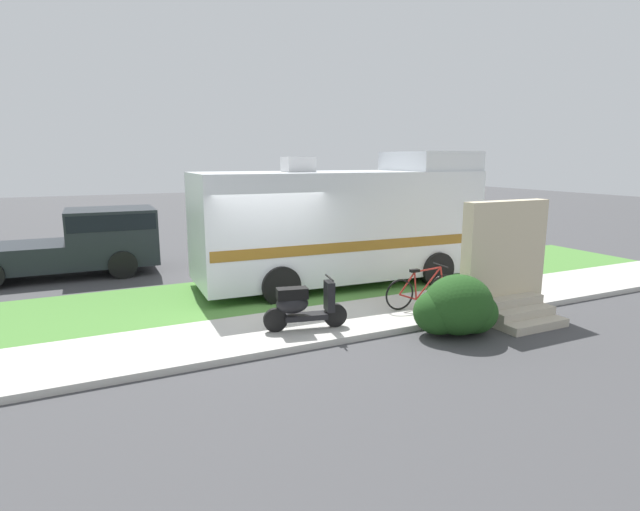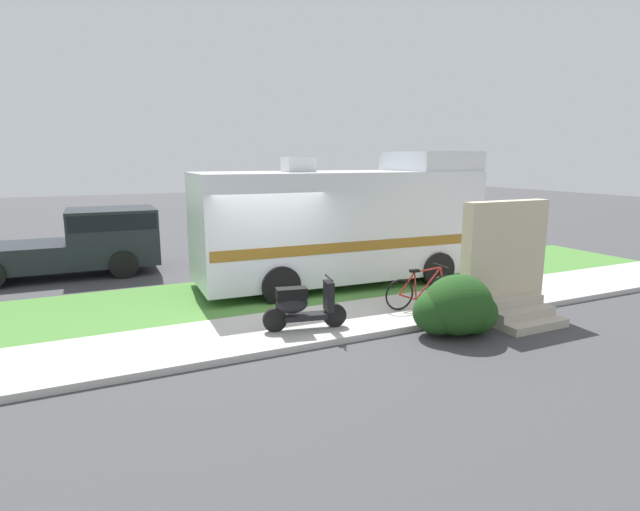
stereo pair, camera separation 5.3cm
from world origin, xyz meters
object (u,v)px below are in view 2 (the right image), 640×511
at_px(pickup_truck_near, 82,240).
at_px(bottle_green, 448,301).
at_px(motorhome_rv, 343,223).
at_px(bicycle, 422,290).
at_px(scooter, 302,305).

height_order(pickup_truck_near, bottle_green, pickup_truck_near).
bearing_deg(motorhome_rv, bottle_green, -72.77).
xyz_separation_m(bicycle, pickup_truck_near, (-6.43, 7.04, 0.48)).
relative_size(motorhome_rv, pickup_truck_near, 1.39).
height_order(scooter, pickup_truck_near, pickup_truck_near).
distance_m(motorhome_rv, bottle_green, 3.48).
xyz_separation_m(scooter, bottle_green, (3.42, 0.04, -0.35)).
height_order(scooter, bottle_green, scooter).
relative_size(bicycle, bottle_green, 6.75).
distance_m(pickup_truck_near, bottle_green, 10.07).
bearing_deg(motorhome_rv, scooter, -128.65).
xyz_separation_m(motorhome_rv, pickup_truck_near, (-6.06, 4.14, -0.65)).
relative_size(motorhome_rv, bicycle, 4.18).
height_order(scooter, bicycle, scooter).
height_order(motorhome_rv, bottle_green, motorhome_rv).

